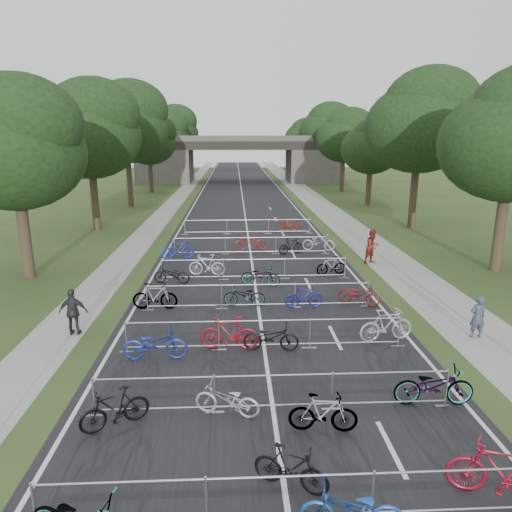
{
  "coord_description": "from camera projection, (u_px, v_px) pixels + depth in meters",
  "views": [
    {
      "loc": [
        -0.96,
        -6.91,
        7.01
      ],
      "look_at": [
        0.11,
        15.44,
        1.1
      ],
      "focal_mm": 32.0,
      "sensor_mm": 36.0,
      "label": 1
    }
  ],
  "objects": [
    {
      "name": "bike_15",
      "position": [
        359.0,
        295.0,
        19.39
      ],
      "size": [
        1.84,
        1.49,
        0.94
      ],
      "primitive_type": "imported",
      "rotation": [
        0.0,
        0.0,
        0.99
      ],
      "color": "maroon",
      "rests_on": "ground"
    },
    {
      "name": "tree_right_4",
      "position": [
        327.0,
        130.0,
        68.83
      ],
      "size": [
        8.18,
        8.18,
        12.47
      ],
      "color": "#33261C",
      "rests_on": "ground"
    },
    {
      "name": "bike_11",
      "position": [
        386.0,
        325.0,
        15.92
      ],
      "size": [
        2.07,
        0.92,
        1.2
      ],
      "primitive_type": "imported",
      "rotation": [
        0.0,
        0.0,
        1.75
      ],
      "color": "#A3A1A9",
      "rests_on": "ground"
    },
    {
      "name": "barrier_row_5",
      "position": [
        251.0,
        246.0,
        27.68
      ],
      "size": [
        9.7,
        0.08,
        1.1
      ],
      "color": "#9FA1A7",
      "rests_on": "ground"
    },
    {
      "name": "sidewalk_left",
      "position": [
        181.0,
        194.0,
        56.45
      ],
      "size": [
        2.0,
        140.0,
        0.01
      ],
      "primitive_type": "cube",
      "color": "gray",
      "rests_on": "ground"
    },
    {
      "name": "bike_13",
      "position": [
        244.0,
        296.0,
        19.27
      ],
      "size": [
        1.77,
        0.69,
        0.92
      ],
      "primitive_type": "imported",
      "rotation": [
        0.0,
        0.0,
        4.66
      ],
      "color": "#9FA1A7",
      "rests_on": "ground"
    },
    {
      "name": "bike_9",
      "position": [
        229.0,
        333.0,
        15.31
      ],
      "size": [
        2.03,
        0.74,
        1.19
      ],
      "primitive_type": "imported",
      "rotation": [
        0.0,
        0.0,
        4.62
      ],
      "color": "maroon",
      "rests_on": "ground"
    },
    {
      "name": "bike_14",
      "position": [
        304.0,
        297.0,
        19.06
      ],
      "size": [
        1.64,
        0.52,
        0.98
      ],
      "primitive_type": "imported",
      "rotation": [
        0.0,
        0.0,
        1.61
      ],
      "color": "navy",
      "rests_on": "ground"
    },
    {
      "name": "bike_20",
      "position": [
        178.0,
        250.0,
        26.52
      ],
      "size": [
        1.99,
        1.16,
        1.16
      ],
      "primitive_type": "imported",
      "rotation": [
        0.0,
        0.0,
        1.92
      ],
      "color": "#1C2D9E",
      "rests_on": "ground"
    },
    {
      "name": "tree_left_3",
      "position": [
        149.0,
        140.0,
        56.47
      ],
      "size": [
        6.72,
        6.72,
        10.25
      ],
      "color": "#33261C",
      "rests_on": "ground"
    },
    {
      "name": "tree_left_6",
      "position": [
        181.0,
        138.0,
        91.24
      ],
      "size": [
        6.72,
        6.72,
        10.25
      ],
      "color": "#33261C",
      "rests_on": "ground"
    },
    {
      "name": "bike_7",
      "position": [
        434.0,
        386.0,
        12.15
      ],
      "size": [
        2.16,
        0.85,
        1.12
      ],
      "primitive_type": "imported",
      "rotation": [
        0.0,
        0.0,
        1.52
      ],
      "color": "#9FA1A7",
      "rests_on": "ground"
    },
    {
      "name": "barrier_row_3",
      "position": [
        258.0,
        296.0,
        18.99
      ],
      "size": [
        9.7,
        0.08,
        1.1
      ],
      "color": "#9FA1A7",
      "rests_on": "ground"
    },
    {
      "name": "pedestrian_a",
      "position": [
        477.0,
        317.0,
        16.18
      ],
      "size": [
        0.59,
        0.4,
        1.57
      ],
      "primitive_type": "imported",
      "rotation": [
        0.0,
        0.0,
        3.19
      ],
      "color": "#353D50",
      "rests_on": "ground"
    },
    {
      "name": "sidewalk_right",
      "position": [
        306.0,
        193.0,
        57.16
      ],
      "size": [
        3.0,
        140.0,
        0.01
      ],
      "primitive_type": "cube",
      "color": "gray",
      "rests_on": "ground"
    },
    {
      "name": "bike_12",
      "position": [
        155.0,
        296.0,
        18.89
      ],
      "size": [
        1.9,
        0.62,
        1.13
      ],
      "primitive_type": "imported",
      "rotation": [
        0.0,
        0.0,
        1.52
      ],
      "color": "#9FA1A7",
      "rests_on": "ground"
    },
    {
      "name": "bike_8",
      "position": [
        155.0,
        344.0,
        14.63
      ],
      "size": [
        2.06,
        0.77,
        1.07
      ],
      "primitive_type": "imported",
      "rotation": [
        0.0,
        0.0,
        1.6
      ],
      "color": "#1B2E98",
      "rests_on": "ground"
    },
    {
      "name": "barrier_row_4",
      "position": [
        254.0,
        269.0,
        22.86
      ],
      "size": [
        9.7,
        0.08,
        1.1
      ],
      "color": "#9FA1A7",
      "rests_on": "ground"
    },
    {
      "name": "tree_right_2",
      "position": [
        373.0,
        147.0,
        46.15
      ],
      "size": [
        6.16,
        6.16,
        9.39
      ],
      "color": "#33261C",
      "rests_on": "ground"
    },
    {
      "name": "tree_left_2",
      "position": [
        126.0,
        124.0,
        44.47
      ],
      "size": [
        8.4,
        8.4,
        12.81
      ],
      "color": "#33261C",
      "rests_on": "ground"
    },
    {
      "name": "road",
      "position": [
        242.0,
        194.0,
        56.79
      ],
      "size": [
        11.0,
        140.0,
        0.01
      ],
      "primitive_type": "cube",
      "color": "black",
      "rests_on": "ground"
    },
    {
      "name": "pedestrian_c",
      "position": [
        73.0,
        312.0,
        16.4
      ],
      "size": [
        1.01,
        0.43,
        1.73
      ],
      "primitive_type": "imported",
      "rotation": [
        0.0,
        0.0,
        3.15
      ],
      "color": "#262628",
      "rests_on": "ground"
    },
    {
      "name": "bike_2",
      "position": [
        352.0,
        511.0,
        8.18
      ],
      "size": [
        1.96,
        0.89,
        0.99
      ],
      "primitive_type": "imported",
      "rotation": [
        0.0,
        0.0,
        4.59
      ],
      "color": "#1D489F",
      "rests_on": "ground"
    },
    {
      "name": "bike_23",
      "position": [
        319.0,
        242.0,
        28.6
      ],
      "size": [
        2.12,
        1.07,
        1.06
      ],
      "primitive_type": "imported",
      "rotation": [
        0.0,
        0.0,
        1.38
      ],
      "color": "gray",
      "rests_on": "ground"
    },
    {
      "name": "bike_6",
      "position": [
        323.0,
        413.0,
        11.04
      ],
      "size": [
        1.73,
        0.66,
        1.01
      ],
      "primitive_type": "imported",
      "rotation": [
        0.0,
        0.0,
        1.46
      ],
      "color": "#9FA1A7",
      "rests_on": "ground"
    },
    {
      "name": "bike_1",
      "position": [
        291.0,
        469.0,
        9.23
      ],
      "size": [
        1.66,
        1.11,
        0.97
      ],
      "primitive_type": "imported",
      "rotation": [
        0.0,
        0.0,
        1.13
      ],
      "color": "black",
      "rests_on": "ground"
    },
    {
      "name": "tree_left_1",
      "position": [
        90.0,
        132.0,
        33.09
      ],
      "size": [
        7.56,
        7.56,
        11.53
      ],
      "color": "#33261C",
      "rests_on": "ground"
    },
    {
      "name": "bike_5",
      "position": [
        227.0,
        400.0,
        11.68
      ],
      "size": [
        1.82,
        1.06,
        0.9
      ],
      "primitive_type": "imported",
      "rotation": [
        0.0,
        0.0,
        4.43
      ],
      "color": "#B1B3B9",
      "rests_on": "ground"
    },
    {
      "name": "tree_left_5",
      "position": [
        173.0,
        129.0,
        79.23
      ],
      "size": [
        8.4,
        8.4,
        12.81
      ],
      "color": "#33261C",
      "rests_on": "ground"
    },
    {
      "name": "bike_22",
      "position": [
        291.0,
        246.0,
        27.74
      ],
      "size": [
        1.74,
        1.18,
        1.02
      ],
      "primitive_type": "imported",
      "rotation": [
        0.0,
        0.0,
        2.03
      ],
      "color": "black",
      "rests_on": "ground"
    },
    {
      "name": "barrier_row_2",
      "position": [
        264.0,
        334.0,
        15.32
      ],
      "size": [
        9.7,
        0.08,
        1.1
      ],
      "color": "#9FA1A7",
      "rests_on": "ground"
    },
    {
      "name": "bike_19",
      "position": [
        331.0,
        266.0,
        23.6
      ],
      "size": [
        1.68,
        0.79,
        0.98
      ],
      "primitive_type": "imported",
      "rotation": [
        0.0,
        0.0,
        4.92
      ],
      "color": "#9FA1A7",
      "rests_on": "ground"
    },
    {
      "name": "bike_10",
      "position": [
        271.0,
        337.0,
        15.24
      ],
      "size": [
        1.91,
        0.83,
        0.98
      ],
      "primitive_type": "imported",
      "rotation": [
        0.0,
        0.0,
        1.47
      ],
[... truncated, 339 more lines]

